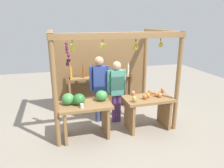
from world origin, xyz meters
TOP-DOWN VIEW (x-y plane):
  - ground_plane at (0.00, 0.00)m, footprint 12.00×12.00m
  - market_stall at (-0.01, 0.38)m, footprint 2.79×1.87m
  - fruit_counter_left at (-0.75, -0.64)m, footprint 1.12×0.64m
  - fruit_counter_right at (0.74, -0.66)m, footprint 1.12×0.65m
  - bottle_shelf_unit at (-0.09, 0.66)m, footprint 1.79×0.22m
  - vendor_man at (-0.27, -0.01)m, footprint 0.48×0.23m
  - vendor_woman at (0.12, -0.15)m, footprint 0.48×0.21m

SIDE VIEW (x-z plane):
  - ground_plane at x=0.00m, z-range 0.00..0.00m
  - fruit_counter_right at x=0.74m, z-range 0.11..1.02m
  - fruit_counter_left at x=-0.75m, z-range 0.15..1.16m
  - bottle_shelf_unit at x=-0.09m, z-range 0.12..1.47m
  - vendor_woman at x=0.12m, z-range 0.15..1.71m
  - vendor_man at x=-0.27m, z-range 0.17..1.84m
  - market_stall at x=-0.01m, z-range 0.20..2.46m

